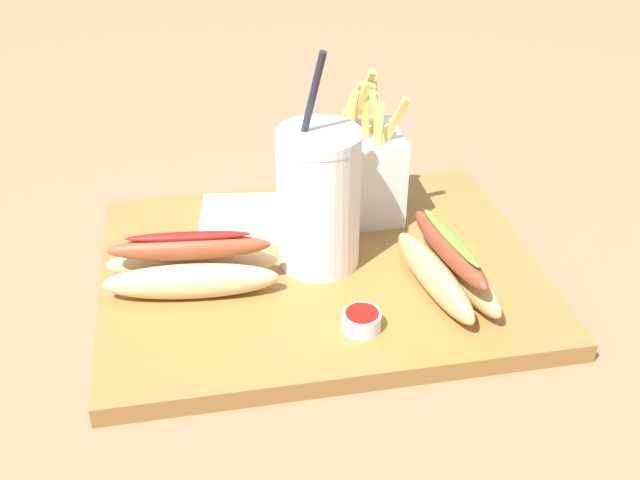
{
  "coord_description": "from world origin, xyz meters",
  "views": [
    {
      "loc": [
        0.12,
        0.65,
        0.48
      ],
      "look_at": [
        0.0,
        0.0,
        0.05
      ],
      "focal_mm": 43.46,
      "sensor_mm": 36.0,
      "label": 1
    }
  ],
  "objects_px": {
    "soda_cup": "(320,199)",
    "ketchup_cup_1": "(362,320)",
    "hot_dog_2": "(191,267)",
    "hot_dog_1": "(447,267)",
    "napkin_stack": "(256,219)",
    "fries_basket": "(363,171)"
  },
  "relations": [
    {
      "from": "hot_dog_2",
      "to": "napkin_stack",
      "type": "height_order",
      "value": "hot_dog_2"
    },
    {
      "from": "fries_basket",
      "to": "hot_dog_2",
      "type": "bearing_deg",
      "value": 29.26
    },
    {
      "from": "hot_dog_2",
      "to": "ketchup_cup_1",
      "type": "distance_m",
      "value": 0.18
    },
    {
      "from": "soda_cup",
      "to": "ketchup_cup_1",
      "type": "relative_size",
      "value": 6.27
    },
    {
      "from": "napkin_stack",
      "to": "ketchup_cup_1",
      "type": "bearing_deg",
      "value": 110.32
    },
    {
      "from": "hot_dog_2",
      "to": "napkin_stack",
      "type": "distance_m",
      "value": 0.14
    },
    {
      "from": "hot_dog_1",
      "to": "napkin_stack",
      "type": "bearing_deg",
      "value": -42.58
    },
    {
      "from": "fries_basket",
      "to": "hot_dog_1",
      "type": "distance_m",
      "value": 0.17
    },
    {
      "from": "hot_dog_2",
      "to": "ketchup_cup_1",
      "type": "height_order",
      "value": "hot_dog_2"
    },
    {
      "from": "hot_dog_1",
      "to": "hot_dog_2",
      "type": "bearing_deg",
      "value": -10.6
    },
    {
      "from": "ketchup_cup_1",
      "to": "napkin_stack",
      "type": "xyz_separation_m",
      "value": [
        0.07,
        -0.2,
        -0.0
      ]
    },
    {
      "from": "hot_dog_2",
      "to": "ketchup_cup_1",
      "type": "xyz_separation_m",
      "value": [
        -0.15,
        0.09,
        -0.02
      ]
    },
    {
      "from": "fries_basket",
      "to": "ketchup_cup_1",
      "type": "bearing_deg",
      "value": 76.9
    },
    {
      "from": "soda_cup",
      "to": "hot_dog_2",
      "type": "bearing_deg",
      "value": 10.39
    },
    {
      "from": "hot_dog_1",
      "to": "napkin_stack",
      "type": "height_order",
      "value": "hot_dog_1"
    },
    {
      "from": "fries_basket",
      "to": "soda_cup",
      "type": "bearing_deg",
      "value": 52.91
    },
    {
      "from": "hot_dog_1",
      "to": "hot_dog_2",
      "type": "height_order",
      "value": "same"
    },
    {
      "from": "fries_basket",
      "to": "ketchup_cup_1",
      "type": "height_order",
      "value": "fries_basket"
    },
    {
      "from": "hot_dog_1",
      "to": "ketchup_cup_1",
      "type": "bearing_deg",
      "value": 25.41
    },
    {
      "from": "fries_basket",
      "to": "hot_dog_2",
      "type": "xyz_separation_m",
      "value": [
        0.2,
        0.11,
        -0.03
      ]
    },
    {
      "from": "hot_dog_1",
      "to": "hot_dog_2",
      "type": "xyz_separation_m",
      "value": [
        0.25,
        -0.05,
        -0.0
      ]
    },
    {
      "from": "fries_basket",
      "to": "napkin_stack",
      "type": "bearing_deg",
      "value": -0.34
    }
  ]
}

